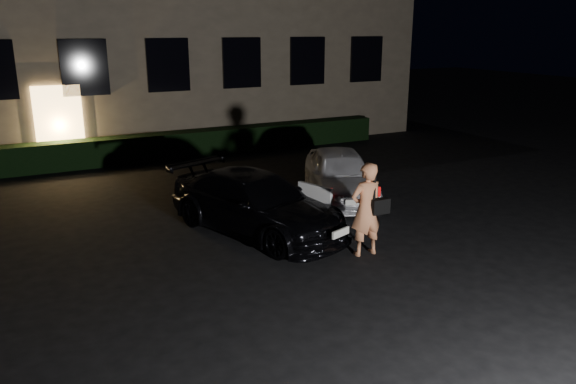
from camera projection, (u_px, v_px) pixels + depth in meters
name	position (u px, v px, depth m)	size (l,w,h in m)	color
ground	(349.00, 277.00, 9.78)	(80.00, 80.00, 0.00)	black
hedge	(176.00, 145.00, 18.63)	(15.00, 0.70, 0.85)	black
sedan	(257.00, 203.00, 11.78)	(3.11, 4.68, 1.26)	black
hatch	(340.00, 174.00, 14.05)	(2.81, 4.06, 1.28)	silver
man	(366.00, 209.00, 10.51)	(0.74, 0.44, 1.81)	#D88557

